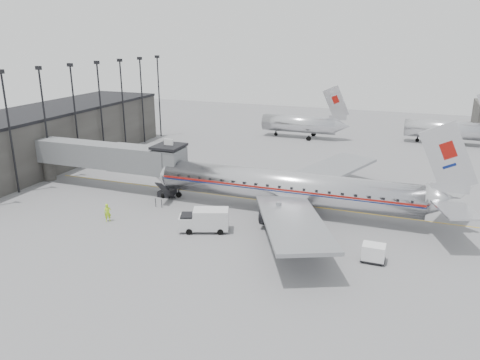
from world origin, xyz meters
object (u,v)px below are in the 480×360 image
object	(u,v)px
service_van	(205,220)
baggage_cart_white	(373,253)
ramp_worker	(108,213)
baggage_cart_navy	(283,208)
airliner	(293,188)

from	to	relation	value
service_van	baggage_cart_white	xyz separation A→B (m)	(16.73, -0.83, -0.37)
ramp_worker	baggage_cart_navy	bearing A→B (deg)	-13.91
airliner	baggage_cart_white	distance (m)	13.40
baggage_cart_white	ramp_worker	world-z (taller)	ramp_worker
baggage_cart_white	ramp_worker	xyz separation A→B (m)	(-27.56, -0.43, 0.12)
airliner	service_van	bearing A→B (deg)	-130.97
baggage_cart_white	ramp_worker	bearing A→B (deg)	-178.54
airliner	baggage_cart_navy	distance (m)	2.59
baggage_cart_navy	ramp_worker	distance (m)	18.94
baggage_cart_navy	baggage_cart_white	world-z (taller)	baggage_cart_navy
service_van	ramp_worker	bearing A→B (deg)	166.62
service_van	baggage_cart_white	bearing A→B (deg)	-22.90
baggage_cart_navy	ramp_worker	size ratio (longest dim) A/B	1.16
baggage_cart_navy	airliner	bearing A→B (deg)	59.68
baggage_cart_navy	ramp_worker	xyz separation A→B (m)	(-17.17, -8.00, 0.08)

